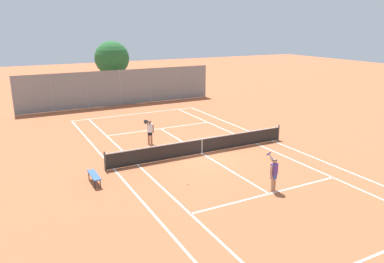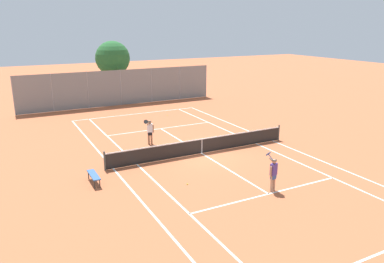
% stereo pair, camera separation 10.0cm
% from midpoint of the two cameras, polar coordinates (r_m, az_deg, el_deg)
% --- Properties ---
extents(ground_plane, '(120.00, 120.00, 0.00)m').
position_cam_midpoint_polar(ground_plane, '(22.84, 1.62, -3.36)').
color(ground_plane, '#B25B38').
extents(court_line_markings, '(11.10, 23.90, 0.01)m').
position_cam_midpoint_polar(court_line_markings, '(22.84, 1.62, -3.36)').
color(court_line_markings, silver).
rests_on(court_line_markings, ground).
extents(tennis_net, '(12.00, 0.10, 1.07)m').
position_cam_midpoint_polar(tennis_net, '(22.68, 1.63, -2.15)').
color(tennis_net, '#474C47').
rests_on(tennis_net, ground).
extents(player_near_side, '(0.52, 0.85, 1.77)m').
position_cam_midpoint_polar(player_near_side, '(17.93, 12.43, -6.13)').
color(player_near_side, tan).
rests_on(player_near_side, ground).
extents(player_far_left, '(0.82, 0.70, 1.77)m').
position_cam_midpoint_polar(player_far_left, '(24.48, -6.32, 0.14)').
color(player_far_left, '#936B4C').
rests_on(player_far_left, ground).
extents(loose_tennis_ball_0, '(0.07, 0.07, 0.07)m').
position_cam_midpoint_polar(loose_tennis_ball_0, '(18.52, -0.57, -8.01)').
color(loose_tennis_ball_0, '#D1DB33').
rests_on(loose_tennis_ball_0, ground).
extents(loose_tennis_ball_1, '(0.07, 0.07, 0.07)m').
position_cam_midpoint_polar(loose_tennis_ball_1, '(32.43, -3.70, 2.51)').
color(loose_tennis_ball_1, '#D1DB33').
rests_on(loose_tennis_ball_1, ground).
extents(courtside_bench, '(0.36, 1.50, 0.47)m').
position_cam_midpoint_polar(courtside_bench, '(19.15, -14.61, -6.49)').
color(courtside_bench, '#33598C').
rests_on(courtside_bench, ground).
extents(back_fence, '(19.02, 0.08, 3.43)m').
position_cam_midpoint_polar(back_fence, '(37.00, -10.71, 6.59)').
color(back_fence, gray).
rests_on(back_fence, ground).
extents(tree_behind_left, '(3.44, 3.44, 6.04)m').
position_cam_midpoint_polar(tree_behind_left, '(39.24, -11.77, 10.73)').
color(tree_behind_left, brown).
rests_on(tree_behind_left, ground).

